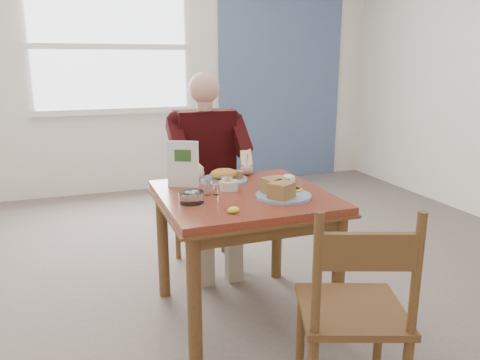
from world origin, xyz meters
name	(u,v)px	position (x,y,z in m)	size (l,w,h in m)	color
floor	(243,314)	(0.00, 0.00, 0.00)	(6.00, 6.00, 0.00)	#5F544D
wall_back	(149,66)	(0.00, 3.00, 1.40)	(5.50, 5.50, 0.00)	white
accent_panel	(281,65)	(1.60, 2.98, 1.40)	(1.60, 0.02, 2.80)	#4B628C
lemon_wedge	(233,210)	(-0.17, -0.32, 0.77)	(0.06, 0.04, 0.03)	#F7F334
napkin	(288,179)	(0.32, 0.09, 0.78)	(0.09, 0.07, 0.06)	white
metal_dish	(295,185)	(0.33, 0.03, 0.75)	(0.08, 0.08, 0.01)	silver
window	(111,47)	(-0.40, 2.97, 1.60)	(1.72, 0.04, 1.42)	white
table	(243,212)	(0.00, 0.00, 0.64)	(0.92, 0.92, 0.75)	brown
chair_far	(205,200)	(0.00, 0.80, 0.48)	(0.42, 0.42, 0.95)	brown
chair_near	(354,313)	(0.14, -0.91, 0.48)	(0.54, 0.54, 0.95)	brown
diner	(208,158)	(0.00, 0.71, 0.81)	(0.53, 0.56, 1.39)	gray
near_plate	(281,191)	(0.16, -0.15, 0.79)	(0.39, 0.39, 0.10)	white
far_plate	(225,176)	(-0.02, 0.28, 0.78)	(0.37, 0.37, 0.08)	white
caddy	(229,185)	(-0.06, 0.08, 0.78)	(0.14, 0.14, 0.08)	white
shakers	(211,188)	(-0.18, 0.02, 0.79)	(0.09, 0.05, 0.08)	white
creamer	(191,197)	(-0.32, -0.08, 0.78)	(0.15, 0.15, 0.06)	white
menu	(183,164)	(-0.28, 0.23, 0.89)	(0.17, 0.09, 0.27)	white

